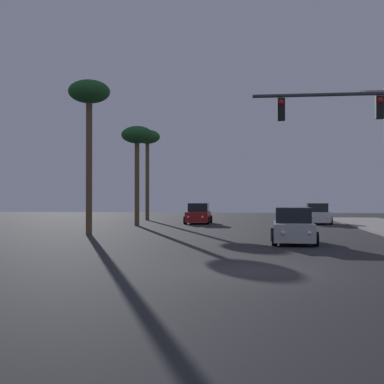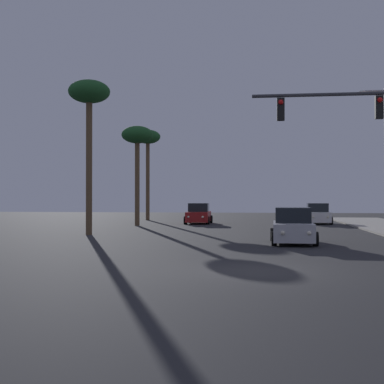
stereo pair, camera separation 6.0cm
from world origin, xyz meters
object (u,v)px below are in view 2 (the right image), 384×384
(car_silver, at_px, (293,227))
(street_lamp, at_px, (383,151))
(car_white, at_px, (318,214))
(palm_tree_far, at_px, (148,142))
(palm_tree_near, at_px, (89,100))
(palm_tree_mid, at_px, (137,140))
(car_red, at_px, (199,214))

(car_silver, bearing_deg, street_lamp, -120.93)
(car_white, xyz_separation_m, palm_tree_far, (-15.25, 5.27, 6.69))
(palm_tree_near, bearing_deg, palm_tree_mid, 87.16)
(car_red, height_order, palm_tree_mid, palm_tree_mid)
(car_red, bearing_deg, car_silver, 107.99)
(car_silver, relative_size, palm_tree_far, 0.50)
(car_silver, relative_size, palm_tree_mid, 0.57)
(palm_tree_near, bearing_deg, street_lamp, 17.34)
(palm_tree_near, bearing_deg, car_white, 45.59)
(car_red, bearing_deg, palm_tree_far, -49.30)
(car_silver, bearing_deg, palm_tree_near, -19.65)
(car_red, bearing_deg, car_white, -176.86)
(car_white, distance_m, palm_tree_far, 17.47)
(palm_tree_far, distance_m, palm_tree_mid, 10.13)
(car_red, xyz_separation_m, car_silver, (6.56, -18.28, 0.00))
(street_lamp, height_order, palm_tree_near, street_lamp)
(palm_tree_near, bearing_deg, palm_tree_far, 92.36)
(car_white, distance_m, palm_tree_near, 21.77)
(street_lamp, distance_m, palm_tree_mid, 17.73)
(car_silver, height_order, palm_tree_near, palm_tree_near)
(car_white, relative_size, street_lamp, 0.48)
(car_white, distance_m, street_lamp, 10.69)
(car_white, xyz_separation_m, palm_tree_mid, (-13.93, -4.73, 5.81))
(car_red, relative_size, palm_tree_near, 0.49)
(car_silver, height_order, street_lamp, street_lamp)
(street_lamp, height_order, palm_tree_mid, street_lamp)
(car_white, bearing_deg, street_lamp, 110.12)
(street_lamp, bearing_deg, car_white, 108.84)
(palm_tree_mid, bearing_deg, car_red, 42.49)
(car_red, xyz_separation_m, palm_tree_mid, (-4.26, -3.90, 5.81))
(car_white, bearing_deg, palm_tree_far, -17.80)
(car_red, height_order, palm_tree_far, palm_tree_far)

